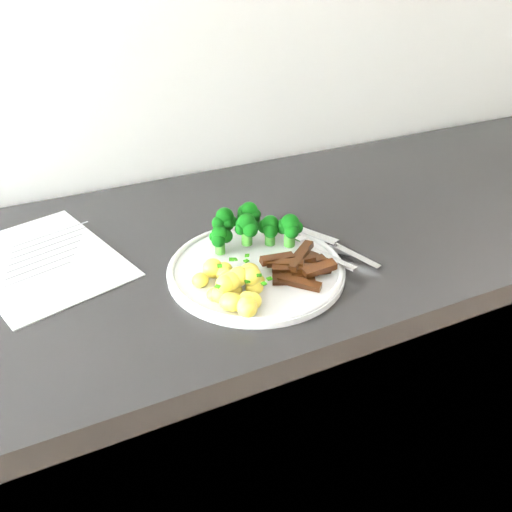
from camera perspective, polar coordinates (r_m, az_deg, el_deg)
name	(u,v)px	position (r m, az deg, el deg)	size (l,w,h in m)	color
counter	(244,421)	(1.18, -1.24, -17.22)	(2.35, 0.59, 0.88)	black
recipe_paper	(43,261)	(0.90, -21.74, -0.46)	(0.27, 0.33, 0.00)	silver
plate	(256,269)	(0.81, 0.00, -1.35)	(0.27, 0.27, 0.02)	white
broccoli	(251,225)	(0.84, -0.49, 3.31)	(0.15, 0.10, 0.06)	#2B661C
potatoes	(235,285)	(0.74, -2.29, -3.13)	(0.10, 0.14, 0.04)	yellow
beef_strips	(299,267)	(0.79, 4.61, -1.17)	(0.10, 0.11, 0.03)	black
fork	(318,251)	(0.84, 6.66, 0.59)	(0.05, 0.16, 0.01)	silver
knife	(341,250)	(0.86, 9.10, 0.64)	(0.08, 0.18, 0.02)	silver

